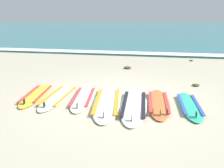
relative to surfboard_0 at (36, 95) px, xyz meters
The scene contains 13 objects.
ground_plane 2.19m from the surfboard_0, ahead, with size 80.00×80.00×0.00m, color #B7AD93.
sea 36.94m from the surfboard_0, 86.63° to the left, with size 80.00×60.00×0.10m, color teal.
wave_foam_strip 7.71m from the surfboard_0, 73.64° to the left, with size 80.00×1.03×0.11m, color white.
surfboard_0 is the anchor object (origin of this frame).
surfboard_1 0.64m from the surfboard_0, ahead, with size 0.60×2.18×0.18m.
surfboard_2 1.27m from the surfboard_0, ahead, with size 0.83×2.12×0.18m.
surfboard_3 1.94m from the surfboard_0, ahead, with size 1.02×2.65×0.18m.
surfboard_4 2.60m from the surfboard_0, ahead, with size 0.78×2.49×0.18m.
surfboard_5 3.14m from the surfboard_0, ahead, with size 0.64×2.13×0.18m.
surfboard_6 3.84m from the surfboard_0, ahead, with size 0.60×1.96×0.18m.
seaweed_clump_near_shoreline 7.55m from the surfboard_0, 53.06° to the left, with size 0.17×0.13×0.06m, color #2D381E.
seaweed_clump_mid_sand 4.24m from the surfboard_0, 63.55° to the left, with size 0.29×0.23×0.10m, color #4C4228.
seaweed_clump_by_the_boards 4.56m from the surfboard_0, 22.63° to the left, with size 0.22×0.17×0.08m, color #4C4228.
Camera 1 is at (0.95, -5.80, 2.03)m, focal length 38.97 mm.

